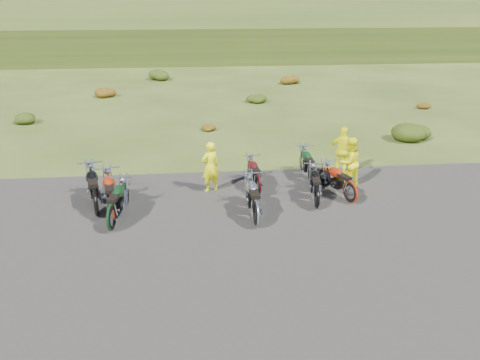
{
  "coord_description": "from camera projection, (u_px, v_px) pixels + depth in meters",
  "views": [
    {
      "loc": [
        -0.81,
        -11.31,
        6.07
      ],
      "look_at": [
        0.32,
        0.73,
        1.04
      ],
      "focal_mm": 35.0,
      "sensor_mm": 36.0,
      "label": 1
    }
  ],
  "objects": [
    {
      "name": "shrub_2",
      "position": [
        104.0,
        91.0,
        27.38
      ],
      "size": [
        1.3,
        1.3,
        0.77
      ],
      "primitive_type": "ellipsoid",
      "color": "#62330C",
      "rests_on": "ground"
    },
    {
      "name": "motorcycle_4",
      "position": [
        258.0,
        195.0,
        14.67
      ],
      "size": [
        0.79,
        1.91,
        0.97
      ],
      "primitive_type": null,
      "rotation": [
        0.0,
        0.0,
        1.67
      ],
      "color": "#460B0E",
      "rests_on": "ground"
    },
    {
      "name": "shrub_5",
      "position": [
        256.0,
        97.0,
        26.23
      ],
      "size": [
        1.03,
        1.03,
        0.61
      ],
      "primitive_type": "ellipsoid",
      "color": "#25370D",
      "rests_on": "ground"
    },
    {
      "name": "motorcycle_6",
      "position": [
        349.0,
        203.0,
        14.14
      ],
      "size": [
        1.29,
        2.03,
        1.01
      ],
      "primitive_type": null,
      "rotation": [
        0.0,
        0.0,
        1.94
      ],
      "color": "maroon",
      "rests_on": "ground"
    },
    {
      "name": "ground",
      "position": [
        231.0,
        226.0,
        12.8
      ],
      "size": [
        300.0,
        300.0,
        0.0
      ],
      "primitive_type": "plane",
      "color": "#2E3D14",
      "rests_on": "ground"
    },
    {
      "name": "motorcycle_2",
      "position": [
        113.0,
        230.0,
        12.56
      ],
      "size": [
        0.94,
        2.14,
        1.08
      ],
      "primitive_type": null,
      "rotation": [
        0.0,
        0.0,
        1.45
      ],
      "color": "black",
      "rests_on": "ground"
    },
    {
      "name": "shrub_1",
      "position": [
        23.0,
        117.0,
        22.29
      ],
      "size": [
        1.03,
        1.03,
        0.61
      ],
      "primitive_type": "ellipsoid",
      "color": "#25370D",
      "rests_on": "ground"
    },
    {
      "name": "hill_plateau",
      "position": [
        197.0,
        13.0,
        113.95
      ],
      "size": [
        300.0,
        90.0,
        9.17
      ],
      "primitive_type": "cube",
      "color": "#2B3F15",
      "rests_on": "ground"
    },
    {
      "name": "person_right_b",
      "position": [
        343.0,
        152.0,
        15.93
      ],
      "size": [
        1.06,
        0.9,
        1.7
      ],
      "primitive_type": "imported",
      "rotation": [
        0.0,
        0.0,
        2.56
      ],
      "color": "yellow",
      "rests_on": "ground"
    },
    {
      "name": "motorcycle_7",
      "position": [
        311.0,
        185.0,
        15.39
      ],
      "size": [
        0.67,
        1.97,
        1.03
      ],
      "primitive_type": null,
      "rotation": [
        0.0,
        0.0,
        1.58
      ],
      "color": "#0E3314",
      "rests_on": "ground"
    },
    {
      "name": "gravel_pad",
      "position": [
        237.0,
        266.0,
        10.96
      ],
      "size": [
        20.0,
        12.0,
        0.04
      ],
      "primitive_type": "cube",
      "color": "black",
      "rests_on": "ground"
    },
    {
      "name": "motorcycle_3",
      "position": [
        256.0,
        226.0,
        12.77
      ],
      "size": [
        0.79,
        2.15,
        1.11
      ],
      "primitive_type": null,
      "rotation": [
        0.0,
        0.0,
        1.61
      ],
      "color": "#99999D",
      "rests_on": "ground"
    },
    {
      "name": "shrub_8",
      "position": [
        421.0,
        104.0,
        25.08
      ],
      "size": [
        0.77,
        0.77,
        0.45
      ],
      "primitive_type": "ellipsoid",
      "color": "#62330C",
      "rests_on": "ground"
    },
    {
      "name": "shrub_6",
      "position": [
        289.0,
        78.0,
        31.32
      ],
      "size": [
        1.3,
        1.3,
        0.77
      ],
      "primitive_type": "ellipsoid",
      "color": "#62330C",
      "rests_on": "ground"
    },
    {
      "name": "shrub_3",
      "position": [
        160.0,
        73.0,
        32.48
      ],
      "size": [
        1.56,
        1.56,
        0.92
      ],
      "primitive_type": "ellipsoid",
      "color": "#25370D",
      "rests_on": "ground"
    },
    {
      "name": "shrub_4",
      "position": [
        207.0,
        126.0,
        21.14
      ],
      "size": [
        0.77,
        0.77,
        0.45
      ],
      "primitive_type": "ellipsoid",
      "color": "#62330C",
      "rests_on": "ground"
    },
    {
      "name": "person_right_a",
      "position": [
        349.0,
        163.0,
        15.01
      ],
      "size": [
        0.99,
        0.92,
        1.64
      ],
      "primitive_type": "imported",
      "rotation": [
        0.0,
        0.0,
        3.62
      ],
      "color": "yellow",
      "rests_on": "ground"
    },
    {
      "name": "motorcycle_1",
      "position": [
        114.0,
        222.0,
        13.02
      ],
      "size": [
        1.19,
        2.33,
        1.16
      ],
      "primitive_type": null,
      "rotation": [
        0.0,
        0.0,
        1.78
      ],
      "color": "#9D260B",
      "rests_on": "ground"
    },
    {
      "name": "motorcycle_5",
      "position": [
        316.0,
        209.0,
        13.79
      ],
      "size": [
        0.9,
        2.02,
        1.02
      ],
      "primitive_type": null,
      "rotation": [
        0.0,
        0.0,
        1.44
      ],
      "color": "black",
      "rests_on": "ground"
    },
    {
      "name": "shrub_7",
      "position": [
        413.0,
        129.0,
        19.87
      ],
      "size": [
        1.56,
        1.56,
        0.92
      ],
      "primitive_type": "ellipsoid",
      "color": "#25370D",
      "rests_on": "ground"
    },
    {
      "name": "person_middle",
      "position": [
        210.0,
        168.0,
        14.63
      ],
      "size": [
        0.71,
        0.63,
        1.63
      ],
      "primitive_type": "imported",
      "rotation": [
        0.0,
        0.0,
        3.65
      ],
      "color": "yellow",
      "rests_on": "ground"
    },
    {
      "name": "hill_slope",
      "position": [
        201.0,
        38.0,
        58.78
      ],
      "size": [
        300.0,
        45.97,
        9.37
      ],
      "primitive_type": null,
      "rotation": [
        0.14,
        0.0,
        0.0
      ],
      "color": "#2B3F15",
      "rests_on": "ground"
    },
    {
      "name": "motorcycle_0",
      "position": [
        98.0,
        216.0,
        13.32
      ],
      "size": [
        1.31,
        2.41,
        1.2
      ],
      "primitive_type": null,
      "rotation": [
        0.0,
        0.0,
        1.82
      ],
      "color": "black",
      "rests_on": "ground"
    }
  ]
}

